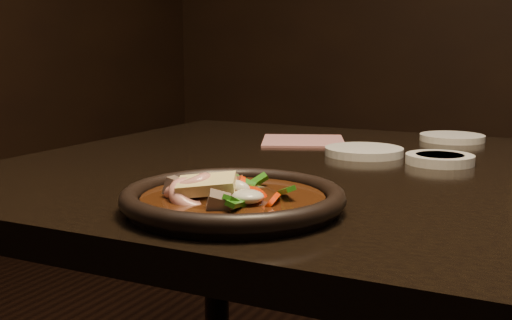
% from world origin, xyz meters
% --- Properties ---
extents(plate, '(0.25, 0.25, 0.03)m').
position_xyz_m(plate, '(-0.31, -0.30, 0.76)').
color(plate, black).
rests_on(plate, table).
extents(stirfry, '(0.15, 0.14, 0.05)m').
position_xyz_m(stirfry, '(-0.31, -0.31, 0.77)').
color(stirfry, '#331809').
rests_on(stirfry, plate).
extents(soy_dish, '(0.11, 0.11, 0.01)m').
position_xyz_m(soy_dish, '(-0.15, 0.10, 0.76)').
color(soy_dish, white).
rests_on(soy_dish, table).
extents(saucer_left, '(0.13, 0.13, 0.01)m').
position_xyz_m(saucer_left, '(-0.28, 0.12, 0.76)').
color(saucer_left, white).
rests_on(saucer_left, table).
extents(saucer_right, '(0.12, 0.12, 0.01)m').
position_xyz_m(saucer_right, '(-0.18, 0.36, 0.76)').
color(saucer_right, white).
rests_on(saucer_right, table).
extents(napkin, '(0.20, 0.20, 0.00)m').
position_xyz_m(napkin, '(-0.43, 0.22, 0.75)').
color(napkin, '#B67170').
rests_on(napkin, table).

